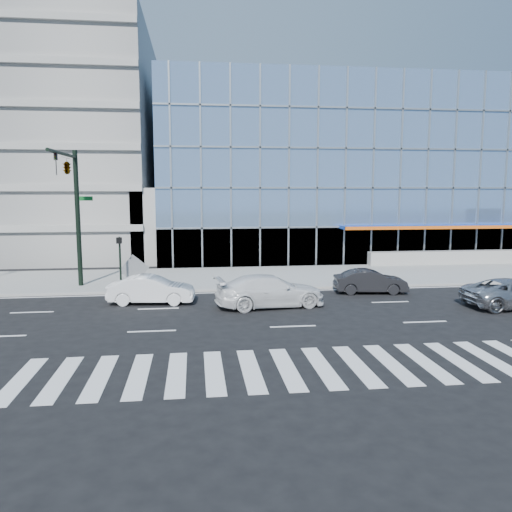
% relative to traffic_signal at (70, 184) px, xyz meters
% --- Properties ---
extents(ground, '(160.00, 160.00, 0.00)m').
position_rel_traffic_signal_xyz_m(ground, '(11.00, -4.57, -6.16)').
color(ground, black).
rests_on(ground, ground).
extents(sidewalk, '(120.00, 8.00, 0.15)m').
position_rel_traffic_signal_xyz_m(sidewalk, '(11.00, 3.43, -6.09)').
color(sidewalk, gray).
rests_on(sidewalk, ground).
extents(theatre_building, '(42.00, 26.00, 15.00)m').
position_rel_traffic_signal_xyz_m(theatre_building, '(25.00, 21.43, 1.34)').
color(theatre_building, '#799DCB').
rests_on(theatre_building, ground).
extents(parking_garage, '(24.00, 24.00, 20.00)m').
position_rel_traffic_signal_xyz_m(parking_garage, '(-9.00, 21.43, 3.84)').
color(parking_garage, gray).
rests_on(parking_garage, ground).
extents(ramp_block, '(6.00, 8.00, 6.00)m').
position_rel_traffic_signal_xyz_m(ramp_block, '(5.00, 13.43, -3.16)').
color(ramp_block, gray).
rests_on(ramp_block, ground).
extents(tower_backdrop, '(14.00, 14.00, 48.00)m').
position_rel_traffic_signal_xyz_m(tower_backdrop, '(-19.00, 65.43, 17.84)').
color(tower_backdrop, gray).
rests_on(tower_backdrop, ground).
extents(traffic_signal, '(1.14, 5.74, 8.00)m').
position_rel_traffic_signal_xyz_m(traffic_signal, '(0.00, 0.00, 0.00)').
color(traffic_signal, black).
rests_on(traffic_signal, sidewalk).
extents(ped_signal_post, '(0.30, 0.33, 3.00)m').
position_rel_traffic_signal_xyz_m(ped_signal_post, '(2.50, 0.37, -4.02)').
color(ped_signal_post, black).
rests_on(ped_signal_post, sidewalk).
extents(white_suv, '(5.79, 2.99, 1.61)m').
position_rel_traffic_signal_xyz_m(white_suv, '(10.57, -4.75, -5.36)').
color(white_suv, white).
rests_on(white_suv, ground).
extents(white_sedan, '(4.52, 1.94, 1.45)m').
position_rel_traffic_signal_xyz_m(white_sedan, '(4.57, -3.30, -5.44)').
color(white_sedan, white).
rests_on(white_sedan, ground).
extents(dark_sedan, '(4.22, 1.89, 1.34)m').
position_rel_traffic_signal_xyz_m(dark_sedan, '(16.76, -2.18, -5.49)').
color(dark_sedan, black).
rests_on(dark_sedan, ground).
extents(tilted_panel, '(1.80, 0.49, 1.83)m').
position_rel_traffic_signal_xyz_m(tilted_panel, '(3.15, 1.48, -5.10)').
color(tilted_panel, gray).
rests_on(tilted_panel, sidewalk).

